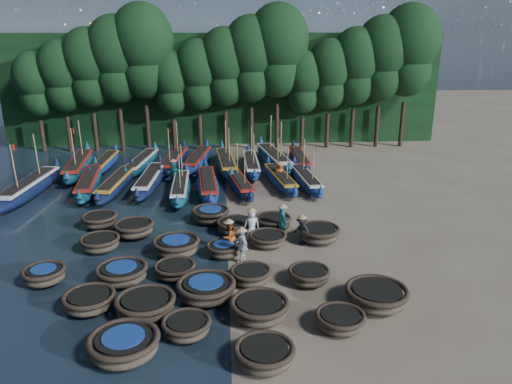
{
  "coord_description": "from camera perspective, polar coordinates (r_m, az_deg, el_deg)",
  "views": [
    {
      "loc": [
        -0.09,
        -24.24,
        10.72
      ],
      "look_at": [
        1.75,
        3.69,
        1.3
      ],
      "focal_mm": 35.0,
      "sensor_mm": 36.0,
      "label": 1
    }
  ],
  "objects": [
    {
      "name": "long_boat_9",
      "position": [
        39.97,
        -19.62,
        2.84
      ],
      "size": [
        2.34,
        8.96,
        3.82
      ],
      "rotation": [
        0.0,
        0.0,
        0.09
      ],
      "color": "navy",
      "rests_on": "ground"
    },
    {
      "name": "long_boat_12",
      "position": [
        39.63,
        -9.41,
        3.47
      ],
      "size": [
        2.56,
        8.09,
        3.47
      ],
      "rotation": [
        0.0,
        0.0,
        -0.14
      ],
      "color": "#0E1B35",
      "rests_on": "ground"
    },
    {
      "name": "coracle_14",
      "position": [
        22.05,
        6.07,
        -9.43
      ],
      "size": [
        1.85,
        1.85,
        0.7
      ],
      "rotation": [
        0.0,
        0.0,
        0.05
      ],
      "color": "brown",
      "rests_on": "ground"
    },
    {
      "name": "long_boat_3",
      "position": [
        35.01,
        -12.03,
        1.3
      ],
      "size": [
        1.97,
        8.31,
        1.47
      ],
      "rotation": [
        0.0,
        0.0,
        -0.06
      ],
      "color": "#0E1B35",
      "rests_on": "ground"
    },
    {
      "name": "long_boat_8",
      "position": [
        34.77,
        5.74,
        1.41
      ],
      "size": [
        1.99,
        7.45,
        3.18
      ],
      "rotation": [
        0.0,
        0.0,
        0.09
      ],
      "color": "navy",
      "rests_on": "ground"
    },
    {
      "name": "ground",
      "position": [
        26.51,
        -3.26,
        -5.29
      ],
      "size": [
        120.0,
        120.0,
        0.0
      ],
      "primitive_type": "plane",
      "color": "gray",
      "rests_on": "ground"
    },
    {
      "name": "tree_5",
      "position": [
        44.72,
        -9.63,
        12.25
      ],
      "size": [
        3.68,
        3.68,
        8.68
      ],
      "color": "black",
      "rests_on": "ground"
    },
    {
      "name": "coracle_12",
      "position": [
        22.73,
        -9.25,
        -8.75
      ],
      "size": [
        2.01,
        2.01,
        0.65
      ],
      "rotation": [
        0.0,
        0.0,
        0.17
      ],
      "color": "brown",
      "rests_on": "ground"
    },
    {
      "name": "tree_0",
      "position": [
        47.26,
        -23.91,
        11.28
      ],
      "size": [
        3.68,
        3.68,
        8.68
      ],
      "color": "black",
      "rests_on": "ground"
    },
    {
      "name": "tree_4",
      "position": [
        44.8,
        -12.85,
        15.54
      ],
      "size": [
        5.34,
        5.34,
        12.58
      ],
      "color": "black",
      "rests_on": "ground"
    },
    {
      "name": "long_boat_10",
      "position": [
        40.42,
        -16.94,
        3.13
      ],
      "size": [
        1.69,
        7.41,
        1.31
      ],
      "rotation": [
        0.0,
        0.0,
        -0.05
      ],
      "color": "navy",
      "rests_on": "ground"
    },
    {
      "name": "tree_14",
      "position": [
        47.19,
        17.05,
        15.33
      ],
      "size": [
        5.34,
        5.34,
        12.58
      ],
      "color": "black",
      "rests_on": "ground"
    },
    {
      "name": "fisherman_2",
      "position": [
        24.55,
        -3.1,
        -5.03
      ],
      "size": [
        1.04,
        1.03,
        1.89
      ],
      "rotation": [
        0.0,
        0.0,
        3.89
      ],
      "color": "#BF4F19",
      "rests_on": "ground"
    },
    {
      "name": "coracle_13",
      "position": [
        21.9,
        -0.63,
        -9.48
      ],
      "size": [
        2.04,
        2.04,
        0.72
      ],
      "rotation": [
        0.0,
        0.0,
        0.25
      ],
      "color": "brown",
      "rests_on": "ground"
    },
    {
      "name": "coracle_16",
      "position": [
        24.72,
        -9.1,
        -6.09
      ],
      "size": [
        2.35,
        2.35,
        0.85
      ],
      "rotation": [
        0.0,
        0.0,
        0.1
      ],
      "color": "brown",
      "rests_on": "ground"
    },
    {
      "name": "coracle_17",
      "position": [
        24.37,
        -3.7,
        -6.51
      ],
      "size": [
        1.79,
        1.79,
        0.68
      ],
      "rotation": [
        0.0,
        0.0,
        -0.13
      ],
      "color": "brown",
      "rests_on": "ground"
    },
    {
      "name": "coracle_9",
      "position": [
        20.83,
        13.62,
        -11.45
      ],
      "size": [
        2.83,
        2.83,
        0.83
      ],
      "rotation": [
        0.0,
        0.0,
        0.22
      ],
      "color": "brown",
      "rests_on": "ground"
    },
    {
      "name": "tree_13",
      "position": [
        46.48,
        14.23,
        14.7
      ],
      "size": [
        4.92,
        4.92,
        11.6
      ],
      "color": "black",
      "rests_on": "ground"
    },
    {
      "name": "long_boat_11",
      "position": [
        39.68,
        -12.9,
        3.26
      ],
      "size": [
        2.52,
        7.99,
        1.42
      ],
      "rotation": [
        0.0,
        0.0,
        -0.14
      ],
      "color": "navy",
      "rests_on": "ground"
    },
    {
      "name": "coracle_1",
      "position": [
        18.11,
        -14.84,
        -16.54
      ],
      "size": [
        2.64,
        2.64,
        0.83
      ],
      "rotation": [
        0.0,
        0.0,
        0.17
      ],
      "color": "brown",
      "rests_on": "ground"
    },
    {
      "name": "fisherman_4",
      "position": [
        23.45,
        -1.63,
        -6.09
      ],
      "size": [
        0.82,
        1.1,
        1.94
      ],
      "rotation": [
        0.0,
        0.0,
        5.15
      ],
      "color": "silver",
      "rests_on": "ground"
    },
    {
      "name": "coracle_2",
      "position": [
        18.77,
        -7.95,
        -15.0
      ],
      "size": [
        1.82,
        1.82,
        0.68
      ],
      "rotation": [
        0.0,
        0.0,
        0.07
      ],
      "color": "brown",
      "rests_on": "ground"
    },
    {
      "name": "coracle_23",
      "position": [
        26.9,
        -2.41,
        -3.89
      ],
      "size": [
        2.12,
        2.12,
        0.77
      ],
      "rotation": [
        0.0,
        0.0,
        -0.16
      ],
      "color": "brown",
      "rests_on": "ground"
    },
    {
      "name": "tree_10",
      "position": [
        45.06,
        5.44,
        12.47
      ],
      "size": [
        3.68,
        3.68,
        8.68
      ],
      "color": "black",
      "rests_on": "ground"
    },
    {
      "name": "long_boat_14",
      "position": [
        38.59,
        -3.43,
        3.32
      ],
      "size": [
        2.14,
        8.52,
        3.63
      ],
      "rotation": [
        0.0,
        0.0,
        0.08
      ],
      "color": "navy",
      "rests_on": "ground"
    },
    {
      "name": "fisherman_5",
      "position": [
        35.56,
        -9.4,
        2.31
      ],
      "size": [
        1.62,
        1.3,
        1.93
      ],
      "rotation": [
        0.0,
        0.0,
        2.56
      ],
      "color": "#196C67",
      "rests_on": "ground"
    },
    {
      "name": "coracle_15",
      "position": [
        26.11,
        -17.41,
        -5.55
      ],
      "size": [
        2.35,
        2.35,
        0.72
      ],
      "rotation": [
        0.0,
        0.0,
        -0.35
      ],
      "color": "brown",
      "rests_on": "ground"
    },
    {
      "name": "coracle_19",
      "position": [
        26.08,
        7.23,
        -4.71
      ],
      "size": [
        2.3,
        2.3,
        0.82
      ],
      "rotation": [
        0.0,
        0.0,
        0.16
      ],
      "color": "brown",
      "rests_on": "ground"
    },
    {
      "name": "tree_8",
      "position": [
        44.4,
        -0.56,
        15.08
      ],
      "size": [
        4.92,
        4.92,
        11.6
      ],
      "color": "black",
      "rests_on": "ground"
    },
    {
      "name": "coracle_8",
      "position": [
        19.46,
        0.42,
        -13.18
      ],
      "size": [
        2.69,
        2.69,
        0.83
      ],
      "rotation": [
        0.0,
        0.0,
        -0.32
      ],
      "color": "brown",
      "rests_on": "ground"
    },
    {
      "name": "tree_1",
      "position": [
        46.47,
        -21.3,
        12.34
      ],
      "size": [
        4.09,
        4.09,
        9.65
      ],
      "color": "black",
      "rests_on": "ground"
    },
    {
      "name": "tree_7",
      "position": [
        44.37,
        -3.62,
        14.17
      ],
      "size": [
        4.51,
        4.51,
        10.63
      ],
      "color": "black",
      "rests_on": "ground"
    },
    {
      "name": "fisherman_6",
      "position": [
        35.05,
        2.74,
        2.23
      ],
      "size": [
        0.92,
        0.82,
        1.78
      ],
      "rotation": [
        0.0,
        0.0,
        3.66
      ],
      "color": "#BF4F19",
      "rests_on": "ground"
    },
    {
      "name": "long_boat_4",
      "position": [
        33.21,
        -8.64,
        0.47
      ],
      "size": [
        1.5,
        7.54,
        3.2
      ],
      "rotation": [
        0.0,
        0.0,
        0.02
      ],
      "color": "navy",
      "rests_on": "ground"
    },
    {
      "name": "fisherman_0",
      "position": [
        25.97,
        -0.52,
        -3.63
      ],
      "size": [
        0.88,
        0.64,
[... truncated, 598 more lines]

